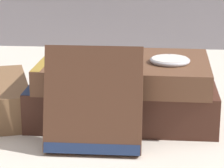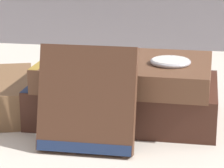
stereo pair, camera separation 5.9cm
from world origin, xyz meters
The scene contains 6 objects.
ground_plane centered at (0.00, 0.00, 0.00)m, with size 3.00×3.00×0.00m, color beige.
book_flat_bottom centered at (0.05, 0.02, 0.03)m, with size 0.24×0.16×0.05m.
book_flat_top centered at (0.05, 0.01, 0.07)m, with size 0.22×0.15×0.03m.
book_leaning_front centered at (0.03, -0.09, 0.06)m, with size 0.11×0.05×0.12m.
pocket_watch centered at (0.11, 0.00, 0.09)m, with size 0.05×0.05×0.01m.
reading_glasses centered at (-0.04, 0.18, 0.00)m, with size 0.11×0.07×0.00m.
Camera 2 is at (0.15, -0.65, 0.25)m, focal length 85.00 mm.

